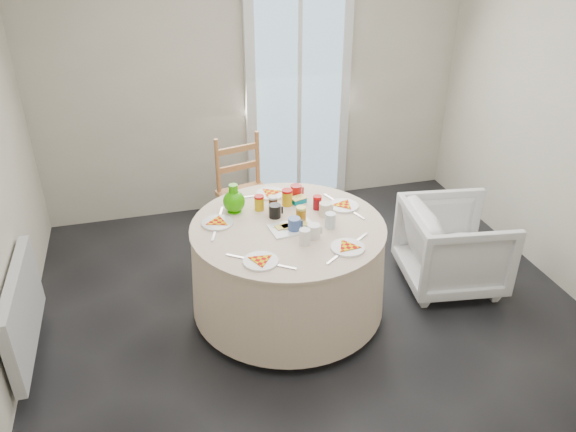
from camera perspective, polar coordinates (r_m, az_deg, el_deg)
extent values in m
plane|color=black|center=(4.14, 3.11, -10.99)|extent=(4.00, 4.00, 0.00)
cube|color=#BCB5A3|center=(5.28, -3.39, 14.07)|extent=(4.00, 0.02, 2.60)
cube|color=silver|center=(5.40, 1.04, 11.69)|extent=(1.00, 0.08, 2.10)
cube|color=silver|center=(4.03, -25.33, -8.71)|extent=(0.07, 1.00, 0.55)
cylinder|color=beige|center=(4.06, 0.00, -5.26)|extent=(1.39, 1.39, 0.70)
imported|color=silver|center=(4.53, 16.52, -2.39)|extent=(0.77, 0.81, 0.74)
cube|color=#017D99|center=(4.14, 1.06, 2.09)|extent=(0.13, 0.11, 0.04)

